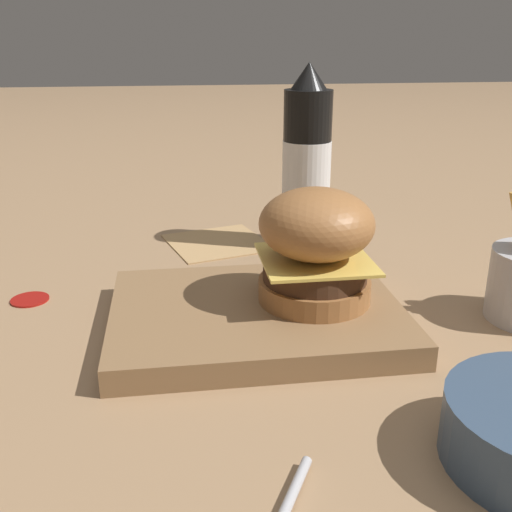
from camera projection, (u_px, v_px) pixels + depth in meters
name	position (u px, v px, depth m)	size (l,w,h in m)	color
ground_plane	(256.00, 302.00, 0.65)	(6.00, 6.00, 0.00)	#9E7A56
serving_board	(256.00, 315.00, 0.59)	(0.28, 0.21, 0.02)	olive
burger	(316.00, 245.00, 0.57)	(0.11, 0.11, 0.11)	#9E6638
ketchup_bottle	(307.00, 166.00, 0.79)	(0.06, 0.06, 0.24)	black
ketchup_puddle	(30.00, 299.00, 0.65)	(0.04, 0.04, 0.00)	#9E140F
parchment_square	(218.00, 242.00, 0.83)	(0.16, 0.16, 0.00)	tan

